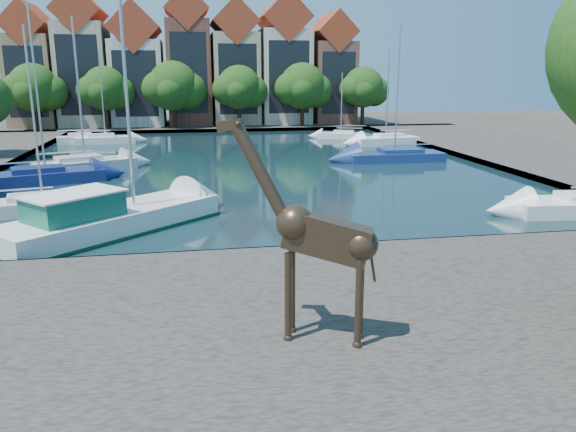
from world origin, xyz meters
name	(u,v)px	position (x,y,z in m)	size (l,w,h in m)	color
ground	(308,256)	(0.00, 0.00, 0.00)	(160.00, 160.00, 0.00)	#38332B
water_basin	(246,163)	(0.00, 24.00, 0.04)	(38.00, 50.00, 0.08)	black
near_quay	(362,327)	(0.00, -7.00, 0.25)	(50.00, 14.00, 0.50)	#49463F
far_quay	(221,125)	(0.00, 56.00, 0.25)	(60.00, 16.00, 0.50)	#49463F
right_quay	(529,153)	(25.00, 24.00, 0.25)	(14.00, 52.00, 0.50)	#49463F
townhouse_west_end	(34,70)	(-23.00, 55.99, 7.36)	(5.44, 9.18, 14.93)	#987252
townhouse_west_mid	(84,63)	(-17.00, 55.99, 8.23)	(5.94, 9.18, 16.79)	#B9AD8E
townhouse_west_inner	(138,70)	(-10.50, 55.99, 7.35)	(6.43, 9.18, 15.15)	silver
townhouse_center	(189,62)	(-4.00, 55.99, 8.36)	(5.44, 9.18, 16.93)	brown
townhouse_east_inner	(235,67)	(2.00, 55.99, 7.73)	(5.94, 9.18, 15.79)	tan
townhouse_east_mid	(283,65)	(8.50, 55.99, 8.10)	(6.43, 9.18, 16.65)	beige
townhouse_east_end	(330,72)	(15.00, 55.99, 7.11)	(5.44, 9.18, 14.43)	brown
far_tree_far_west	(34,89)	(-21.90, 50.49, 5.18)	(7.28, 5.60, 7.68)	#332114
far_tree_west	(106,90)	(-13.91, 50.49, 5.08)	(6.76, 5.20, 7.36)	#332114
far_tree_mid_west	(174,88)	(-5.89, 50.49, 5.29)	(7.80, 6.00, 8.00)	#332114
far_tree_mid_east	(240,89)	(2.10, 50.49, 5.13)	(7.02, 5.40, 7.52)	#332114
far_tree_east	(303,88)	(10.11, 50.49, 5.24)	(7.54, 5.80, 7.84)	#332114
far_tree_far_east	(364,89)	(18.09, 50.49, 5.08)	(6.76, 5.20, 7.36)	#332114
giraffe_statue	(315,236)	(-1.55, -7.89, 3.20)	(3.71, 1.81, 5.50)	#3B2B1D
motorsailer	(105,216)	(-8.26, 4.53, 0.88)	(9.72, 9.22, 10.53)	silver
sailboat_left_a	(43,202)	(-12.00, 9.27, 0.60)	(6.13, 3.37, 9.21)	silver
sailboat_left_b	(46,174)	(-13.69, 17.48, 0.67)	(7.53, 4.66, 11.17)	navy
sailboat_left_c	(85,163)	(-12.00, 22.01, 0.68)	(7.40, 5.18, 10.76)	silver
sailboat_left_d	(105,138)	(-12.76, 38.84, 0.61)	(5.98, 2.76, 9.15)	white
sailboat_left_e	(83,137)	(-15.00, 39.46, 0.68)	(5.39, 2.86, 11.00)	white
sailboat_right_b	(395,154)	(12.00, 22.51, 0.61)	(7.81, 2.78, 10.58)	navy
sailboat_right_c	(386,139)	(15.00, 33.04, 0.65)	(6.85, 3.27, 9.26)	white
sailboat_right_d	(341,134)	(12.00, 39.02, 0.54)	(5.30, 3.33, 7.04)	white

